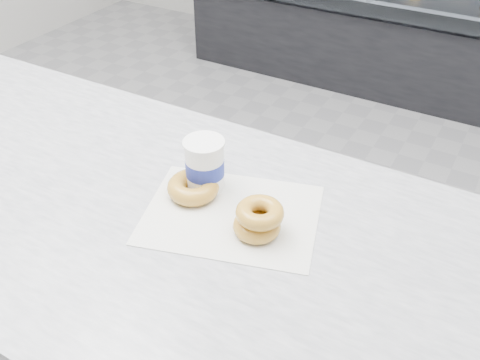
# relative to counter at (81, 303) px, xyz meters

# --- Properties ---
(ground) EXTENTS (5.00, 5.00, 0.00)m
(ground) POSITION_rel_counter_xyz_m (0.00, 0.60, -0.45)
(ground) COLOR #959598
(ground) RESTS_ON ground
(counter) EXTENTS (3.06, 0.76, 0.90)m
(counter) POSITION_rel_counter_xyz_m (0.00, 0.00, 0.00)
(counter) COLOR #333335
(counter) RESTS_ON ground
(display_case) EXTENTS (2.40, 0.74, 1.25)m
(display_case) POSITION_rel_counter_xyz_m (0.00, 2.72, 0.04)
(display_case) COLOR black
(display_case) RESTS_ON ground
(wax_paper) EXTENTS (0.40, 0.35, 0.00)m
(wax_paper) POSITION_rel_counter_xyz_m (0.44, 0.07, 0.45)
(wax_paper) COLOR silver
(wax_paper) RESTS_ON counter
(donut_single) EXTENTS (0.13, 0.13, 0.04)m
(donut_single) POSITION_rel_counter_xyz_m (0.34, 0.08, 0.47)
(donut_single) COLOR gold
(donut_single) RESTS_ON wax_paper
(donut_stack) EXTENTS (0.13, 0.13, 0.06)m
(donut_stack) POSITION_rel_counter_xyz_m (0.51, 0.05, 0.48)
(donut_stack) COLOR gold
(donut_stack) RESTS_ON wax_paper
(coffee_cup) EXTENTS (0.11, 0.11, 0.11)m
(coffee_cup) POSITION_rel_counter_xyz_m (0.35, 0.12, 0.51)
(coffee_cup) COLOR white
(coffee_cup) RESTS_ON counter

